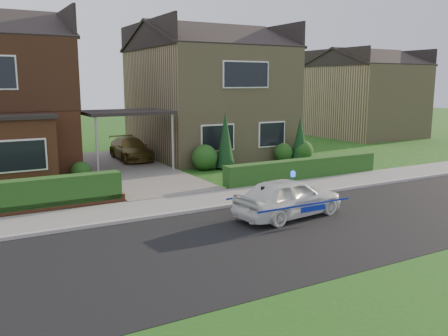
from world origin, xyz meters
TOP-DOWN VIEW (x-y plane):
  - ground at (0.00, 0.00)m, footprint 120.00×120.00m
  - road at (0.00, 0.00)m, footprint 60.00×6.00m
  - kerb at (0.00, 3.05)m, footprint 60.00×0.16m
  - sidewalk at (0.00, 4.10)m, footprint 60.00×2.00m
  - grass_verge at (0.00, -5.00)m, footprint 60.00×4.00m
  - driveway at (0.00, 11.00)m, footprint 3.80×12.00m
  - house_right at (5.80, 13.99)m, footprint 7.50×8.06m
  - carport_link at (0.00, 10.95)m, footprint 3.80×3.00m
  - hedge_right at (5.80, 5.35)m, footprint 7.50×0.55m
  - shrub_left_mid at (-4.00, 9.30)m, footprint 1.32×1.32m
  - shrub_left_near at (-2.40, 9.60)m, footprint 0.84×0.84m
  - shrub_right_near at (3.20, 9.40)m, footprint 1.20×1.20m
  - shrub_right_mid at (7.80, 9.50)m, footprint 0.96×0.96m
  - shrub_right_far at (8.80, 9.20)m, footprint 1.08×1.08m
  - conifer_a at (4.20, 9.20)m, footprint 0.90×0.90m
  - conifer_b at (8.60, 9.20)m, footprint 0.90×0.90m
  - neighbour_right at (20.00, 16.00)m, footprint 6.50×7.00m
  - police_car at (1.86, 1.20)m, footprint 3.27×3.70m
  - driveway_car at (1.00, 13.45)m, footprint 1.68×3.84m
  - potted_plant_b at (-2.50, 6.80)m, footprint 0.47×0.45m

SIDE VIEW (x-z plane):
  - ground at x=0.00m, z-range 0.00..0.00m
  - road at x=0.00m, z-range -0.01..0.01m
  - grass_verge at x=0.00m, z-range -0.01..0.01m
  - hedge_right at x=5.80m, z-range -0.40..0.40m
  - sidewalk at x=0.00m, z-range 0.00..0.10m
  - kerb at x=0.00m, z-range 0.00..0.12m
  - driveway at x=0.00m, z-range 0.00..0.12m
  - potted_plant_b at x=-2.50m, z-range 0.00..0.66m
  - shrub_left_near at x=-2.40m, z-range 0.00..0.84m
  - shrub_right_mid at x=7.80m, z-range 0.00..0.96m
  - shrub_right_far at x=8.80m, z-range 0.00..1.08m
  - shrub_right_near at x=3.20m, z-range 0.00..1.20m
  - police_car at x=1.86m, z-range -0.08..1.30m
  - shrub_left_mid at x=-4.00m, z-range 0.00..1.32m
  - driveway_car at x=1.00m, z-range 0.12..1.22m
  - conifer_b at x=8.60m, z-range 0.00..2.20m
  - conifer_a at x=4.20m, z-range 0.00..2.60m
  - neighbour_right at x=20.00m, z-range 0.00..5.20m
  - carport_link at x=0.00m, z-range 1.27..4.04m
  - house_right at x=5.80m, z-range 0.04..7.29m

